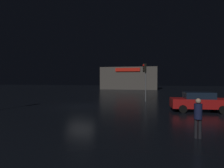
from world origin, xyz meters
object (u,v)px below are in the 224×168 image
store_building (129,78)px  car_near (199,102)px  pedestrian (198,115)px  traffic_signal_opposite (145,73)px

store_building → car_near: store_building is taller
car_near → pedestrian: bearing=-101.7°
store_building → car_near: 34.99m
store_building → pedestrian: bearing=-78.2°
traffic_signal_opposite → pedestrian: bearing=-77.3°
car_near → store_building: bearing=106.8°
traffic_signal_opposite → car_near: traffic_signal_opposite is taller
store_building → pedestrian: store_building is taller
store_building → traffic_signal_opposite: bearing=-78.7°
store_building → traffic_signal_opposite: size_ratio=3.25×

